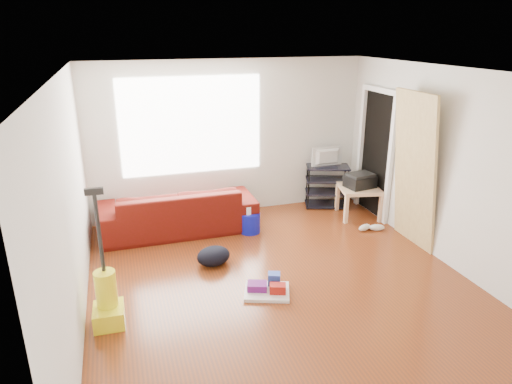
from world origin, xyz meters
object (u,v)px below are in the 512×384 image
object	(u,v)px
tv_stand	(327,186)
backpack	(214,264)
cleaning_tray	(268,288)
vacuum	(107,300)
sofa	(179,230)
side_table	(359,192)
bucket	(250,232)

from	to	relation	value
tv_stand	backpack	xyz separation A→B (m)	(-2.33, -1.50, -0.37)
cleaning_tray	vacuum	world-z (taller)	vacuum
sofa	side_table	size ratio (longest dim) A/B	3.18
backpack	cleaning_tray	bearing A→B (deg)	-75.47
bucket	vacuum	bearing A→B (deg)	-139.82
side_table	backpack	bearing A→B (deg)	-160.73
sofa	cleaning_tray	world-z (taller)	sofa
side_table	vacuum	distance (m)	4.35
tv_stand	cleaning_tray	xyz separation A→B (m)	(-1.87, -2.35, -0.31)
tv_stand	backpack	world-z (taller)	tv_stand
sofa	backpack	size ratio (longest dim) A/B	5.23
sofa	backpack	distance (m)	1.26
tv_stand	backpack	distance (m)	2.80
side_table	cleaning_tray	xyz separation A→B (m)	(-2.17, -1.78, -0.37)
backpack	vacuum	distance (m)	1.62
sofa	side_table	bearing A→B (deg)	174.02
sofa	bucket	distance (m)	1.10
sofa	cleaning_tray	size ratio (longest dim) A/B	3.72
vacuum	tv_stand	bearing A→B (deg)	34.96
side_table	backpack	size ratio (longest dim) A/B	1.64
side_table	bucket	size ratio (longest dim) A/B	2.36
tv_stand	cleaning_tray	world-z (taller)	tv_stand
sofa	cleaning_tray	distance (m)	2.21
bucket	cleaning_tray	xyz separation A→B (m)	(-0.29, -1.69, 0.06)
tv_stand	bucket	distance (m)	1.76
sofa	backpack	world-z (taller)	sofa
sofa	tv_stand	bearing A→B (deg)	-174.10
side_table	tv_stand	bearing A→B (deg)	117.56
bucket	backpack	bearing A→B (deg)	-131.72
sofa	tv_stand	world-z (taller)	tv_stand
bucket	side_table	bearing A→B (deg)	2.54
tv_stand	sofa	bearing A→B (deg)	-155.28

